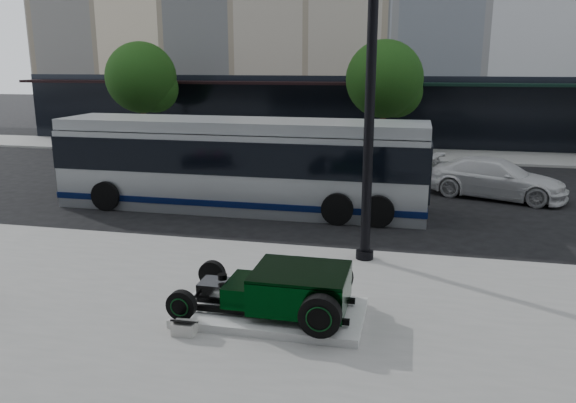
% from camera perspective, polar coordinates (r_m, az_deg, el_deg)
% --- Properties ---
extents(ground, '(120.00, 120.00, 0.00)m').
position_cam_1_polar(ground, '(16.43, 3.12, -2.75)').
color(ground, black).
rests_on(ground, ground).
extents(sidewalk_far, '(70.00, 4.00, 0.12)m').
position_cam_1_polar(sidewalk_far, '(30.00, 7.65, 4.91)').
color(sidewalk_far, gray).
rests_on(sidewalk_far, ground).
extents(street_trees, '(29.80, 3.80, 5.70)m').
position_cam_1_polar(street_trees, '(28.65, 10.05, 11.85)').
color(street_trees, black).
rests_on(street_trees, sidewalk_far).
extents(display_plinth, '(3.40, 1.80, 0.15)m').
position_cam_1_polar(display_plinth, '(10.65, -1.67, -11.19)').
color(display_plinth, silver).
rests_on(display_plinth, sidewalk_near).
extents(hot_rod, '(3.22, 2.00, 0.81)m').
position_cam_1_polar(hot_rod, '(10.37, 0.12, -8.85)').
color(hot_rod, black).
rests_on(hot_rod, display_plinth).
extents(info_plaque, '(0.40, 0.31, 0.31)m').
position_cam_1_polar(info_plaque, '(10.15, -10.46, -12.45)').
color(info_plaque, silver).
rests_on(info_plaque, sidewalk_near).
extents(lamppost, '(0.42, 0.42, 7.70)m').
position_cam_1_polar(lamppost, '(12.98, 8.29, 9.22)').
color(lamppost, black).
rests_on(lamppost, sidewalk_near).
extents(transit_bus, '(12.12, 2.88, 2.92)m').
position_cam_1_polar(transit_bus, '(18.50, -4.80, 3.85)').
color(transit_bus, '#A1A6AA').
rests_on(transit_bus, ground).
extents(white_sedan, '(5.19, 3.37, 1.40)m').
position_cam_1_polar(white_sedan, '(21.34, 20.34, 2.23)').
color(white_sedan, silver).
rests_on(white_sedan, ground).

